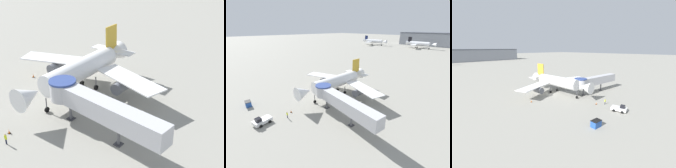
# 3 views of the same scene
# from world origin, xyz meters

# --- Properties ---
(ground_plane) EXTENTS (800.00, 800.00, 0.00)m
(ground_plane) POSITION_xyz_m (0.00, 0.00, 0.00)
(ground_plane) COLOR gray
(main_airplane) EXTENTS (30.71, 26.39, 10.00)m
(main_airplane) POSITION_xyz_m (1.71, -0.32, 4.22)
(main_airplane) COLOR white
(main_airplane) RESTS_ON ground_plane
(jet_bridge) EXTENTS (20.59, 5.33, 6.06)m
(jet_bridge) POSITION_xyz_m (11.74, -9.35, 4.38)
(jet_bridge) COLOR #B7B7BC
(jet_bridge) RESTS_ON ground_plane
(traffic_cone_port_wing) EXTENTS (0.42, 0.42, 0.69)m
(traffic_cone_port_wing) POSITION_xyz_m (-10.14, -1.80, 0.33)
(traffic_cone_port_wing) COLOR black
(traffic_cone_port_wing) RESTS_ON ground_plane
(traffic_cone_near_nose) EXTENTS (0.42, 0.42, 0.69)m
(traffic_cone_near_nose) POSITION_xyz_m (1.95, -16.81, 0.33)
(traffic_cone_near_nose) COLOR black
(traffic_cone_near_nose) RESTS_ON ground_plane
(traffic_cone_starboard_wing) EXTENTS (0.44, 0.44, 0.73)m
(traffic_cone_starboard_wing) POSITION_xyz_m (13.65, -1.16, 0.35)
(traffic_cone_starboard_wing) COLOR black
(traffic_cone_starboard_wing) RESTS_ON ground_plane
(ground_crew_marshaller) EXTENTS (0.33, 0.22, 1.66)m
(ground_crew_marshaller) POSITION_xyz_m (3.74, -18.62, 0.96)
(ground_crew_marshaller) COLOR #1E2338
(ground_crew_marshaller) RESTS_ON ground_plane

